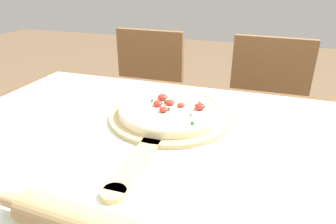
# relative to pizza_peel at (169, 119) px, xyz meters

# --- Properties ---
(dining_table) EXTENTS (1.16, 0.85, 0.77)m
(dining_table) POSITION_rel_pizza_peel_xyz_m (-0.05, -0.09, -0.14)
(dining_table) COLOR brown
(dining_table) RESTS_ON ground_plane
(towel_cloth) EXTENTS (1.08, 0.77, 0.00)m
(towel_cloth) POSITION_rel_pizza_peel_xyz_m (-0.05, -0.09, -0.01)
(towel_cloth) COLOR silver
(towel_cloth) RESTS_ON dining_table
(pizza_peel) EXTENTS (0.35, 0.55, 0.01)m
(pizza_peel) POSITION_rel_pizza_peel_xyz_m (0.00, 0.00, 0.00)
(pizza_peel) COLOR tan
(pizza_peel) RESTS_ON towel_cloth
(pizza) EXTENTS (0.30, 0.30, 0.04)m
(pizza) POSITION_rel_pizza_peel_xyz_m (0.00, 0.02, 0.02)
(pizza) COLOR beige
(pizza) RESTS_ON pizza_peel
(chair_left) EXTENTS (0.41, 0.41, 0.88)m
(chair_left) POSITION_rel_pizza_peel_xyz_m (-0.37, 0.70, -0.27)
(chair_left) COLOR brown
(chair_left) RESTS_ON ground_plane
(chair_right) EXTENTS (0.42, 0.42, 0.88)m
(chair_right) POSITION_rel_pizza_peel_xyz_m (0.27, 0.70, -0.27)
(chair_right) COLOR brown
(chair_right) RESTS_ON ground_plane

